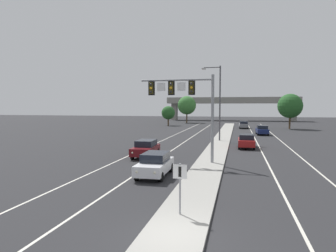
# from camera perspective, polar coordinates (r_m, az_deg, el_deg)

# --- Properties ---
(ground_plane) EXTENTS (260.00, 260.00, 0.00)m
(ground_plane) POSITION_cam_1_polar(r_m,az_deg,el_deg) (11.91, 0.97, -19.98)
(ground_plane) COLOR #28282B
(median_island) EXTENTS (2.40, 110.00, 0.15)m
(median_island) POSITION_cam_1_polar(r_m,az_deg,el_deg) (29.14, 8.36, -5.62)
(median_island) COLOR #9E9B93
(median_island) RESTS_ON ground
(lane_stripe_oncoming_center) EXTENTS (0.14, 100.00, 0.01)m
(lane_stripe_oncoming_center) POSITION_cam_1_polar(r_m,az_deg,el_deg) (36.66, 1.88, -3.77)
(lane_stripe_oncoming_center) COLOR silver
(lane_stripe_oncoming_center) RESTS_ON ground
(lane_stripe_receding_center) EXTENTS (0.14, 100.00, 0.01)m
(lane_stripe_receding_center) POSITION_cam_1_polar(r_m,az_deg,el_deg) (36.07, 16.74, -4.05)
(lane_stripe_receding_center) COLOR silver
(lane_stripe_receding_center) RESTS_ON ground
(edge_stripe_left) EXTENTS (0.14, 100.00, 0.01)m
(edge_stripe_left) POSITION_cam_1_polar(r_m,az_deg,el_deg) (37.42, -3.09, -3.62)
(edge_stripe_left) COLOR silver
(edge_stripe_left) RESTS_ON ground
(edge_stripe_right) EXTENTS (0.14, 100.00, 0.01)m
(edge_stripe_right) POSITION_cam_1_polar(r_m,az_deg,el_deg) (36.45, 21.93, -4.09)
(edge_stripe_right) COLOR silver
(edge_stripe_right) RESTS_ON ground
(overhead_signal_mast) EXTENTS (6.16, 0.44, 7.20)m
(overhead_signal_mast) POSITION_cam_1_polar(r_m,az_deg,el_deg) (25.57, 3.51, 5.22)
(overhead_signal_mast) COLOR gray
(overhead_signal_mast) RESTS_ON median_island
(median_sign_post) EXTENTS (0.60, 0.10, 2.20)m
(median_sign_post) POSITION_cam_1_polar(r_m,az_deg,el_deg) (13.31, 2.24, -10.20)
(median_sign_post) COLOR gray
(median_sign_post) RESTS_ON median_island
(street_lamp_median) EXTENTS (2.58, 0.28, 10.00)m
(street_lamp_median) POSITION_cam_1_polar(r_m,az_deg,el_deg) (41.89, 9.31, 5.06)
(street_lamp_median) COLOR #4C4C51
(street_lamp_median) RESTS_ON median_island
(car_oncoming_white) EXTENTS (1.85, 4.48, 1.58)m
(car_oncoming_white) POSITION_cam_1_polar(r_m,az_deg,el_deg) (21.20, -2.43, -7.06)
(car_oncoming_white) COLOR silver
(car_oncoming_white) RESTS_ON ground
(car_oncoming_darkred) EXTENTS (1.90, 4.50, 1.58)m
(car_oncoming_darkred) POSITION_cam_1_polar(r_m,az_deg,el_deg) (29.01, -4.16, -4.14)
(car_oncoming_darkred) COLOR #5B0F14
(car_oncoming_darkred) RESTS_ON ground
(car_receding_red) EXTENTS (1.84, 4.48, 1.58)m
(car_receding_red) POSITION_cam_1_polar(r_m,az_deg,el_deg) (36.22, 14.33, -2.68)
(car_receding_red) COLOR maroon
(car_receding_red) RESTS_ON ground
(car_receding_navy) EXTENTS (1.92, 4.51, 1.58)m
(car_receding_navy) POSITION_cam_1_polar(r_m,az_deg,el_deg) (53.35, 17.07, -0.70)
(car_receding_navy) COLOR #141E4C
(car_receding_navy) RESTS_ON ground
(car_receding_grey) EXTENTS (1.91, 4.51, 1.58)m
(car_receding_grey) POSITION_cam_1_polar(r_m,az_deg,el_deg) (67.68, 13.85, 0.26)
(car_receding_grey) COLOR slate
(car_receding_grey) RESTS_ON ground
(overpass_bridge) EXTENTS (42.40, 6.40, 7.65)m
(overpass_bridge) POSITION_cam_1_polar(r_m,az_deg,el_deg) (103.53, 11.71, 4.20)
(overpass_bridge) COLOR gray
(overpass_bridge) RESTS_ON ground
(tree_far_left_b) EXTENTS (5.27, 5.27, 7.63)m
(tree_far_left_b) POSITION_cam_1_polar(r_m,az_deg,el_deg) (87.80, 3.52, 3.85)
(tree_far_left_b) COLOR #4C3823
(tree_far_left_b) RESTS_ON ground
(tree_far_right_b) EXTENTS (5.08, 5.08, 7.35)m
(tree_far_right_b) POSITION_cam_1_polar(r_m,az_deg,el_deg) (68.83, 21.71, 3.47)
(tree_far_right_b) COLOR #4C3823
(tree_far_right_b) RESTS_ON ground
(tree_far_left_c) EXTENTS (3.30, 3.30, 4.78)m
(tree_far_left_c) POSITION_cam_1_polar(r_m,az_deg,el_deg) (75.22, 0.05, 2.45)
(tree_far_left_c) COLOR #4C3823
(tree_far_left_c) RESTS_ON ground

